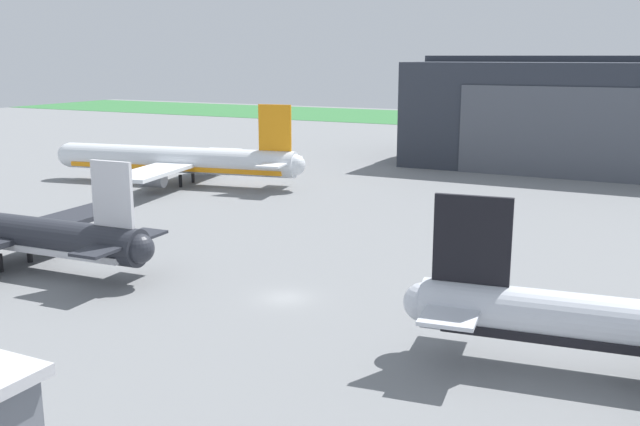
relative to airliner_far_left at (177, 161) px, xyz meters
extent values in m
plane|color=slate|center=(44.14, -42.03, -3.98)|extent=(440.00, 440.00, 0.00)
cube|color=#35743C|center=(44.14, 143.35, -3.94)|extent=(440.00, 56.00, 0.08)
cylinder|color=silver|center=(0.06, 0.01, 0.18)|extent=(41.51, 11.32, 4.28)
sphere|color=silver|center=(-20.33, -3.54, 0.18)|extent=(4.11, 4.11, 4.11)
sphere|color=silver|center=(20.44, 3.56, 0.18)|extent=(3.34, 3.34, 3.34)
cube|color=orange|center=(0.06, 0.01, -1.00)|extent=(38.25, 10.79, 0.75)
cube|color=orange|center=(17.18, 2.99, 5.96)|extent=(5.37, 1.32, 7.27)
cube|color=silver|center=(17.45, 6.28, 0.61)|extent=(4.70, 6.54, 0.28)
cube|color=silver|center=(18.54, -0.01, 0.61)|extent=(4.70, 6.54, 0.28)
cube|color=silver|center=(-0.78, 9.65, -0.36)|extent=(9.43, 17.82, 0.56)
cube|color=silver|center=(2.53, -9.35, -0.36)|extent=(9.43, 17.82, 0.56)
cylinder|color=gray|center=(-1.34, 8.18, -1.83)|extent=(4.41, 3.02, 2.35)
cylinder|color=gray|center=(1.51, -8.15, -1.83)|extent=(4.41, 3.02, 2.35)
cylinder|color=black|center=(-13.81, -2.41, -2.97)|extent=(0.56, 0.56, 2.02)
cylinder|color=black|center=(1.30, 2.51, -2.97)|extent=(0.56, 0.56, 2.02)
cylinder|color=black|center=(2.07, -1.92, -2.97)|extent=(0.56, 0.56, 2.02)
sphere|color=silver|center=(58.80, -47.92, -0.17)|extent=(2.83, 2.83, 2.83)
cube|color=black|center=(62.04, -47.54, 4.73)|extent=(5.31, 1.02, 6.16)
cube|color=silver|center=(61.55, -50.35, 0.19)|extent=(4.24, 5.47, 0.28)
cube|color=silver|center=(60.91, -44.92, 0.19)|extent=(4.24, 5.47, 0.28)
cylinder|color=#282B33|center=(13.58, -46.05, -0.33)|extent=(34.16, 5.30, 3.63)
sphere|color=#282B33|center=(30.58, -45.21, -0.33)|extent=(2.83, 2.83, 2.83)
cube|color=silver|center=(13.58, -46.05, -1.32)|extent=(31.45, 5.20, 0.64)
cube|color=silver|center=(27.86, -45.35, 4.58)|extent=(4.44, 0.62, 6.18)
cube|color=#282B33|center=(28.40, -42.58, 0.04)|extent=(3.31, 5.23, 0.28)
cube|color=#282B33|center=(28.67, -48.05, 0.04)|extent=(3.31, 5.23, 0.28)
cube|color=#282B33|center=(13.85, -37.68, -0.78)|extent=(6.16, 14.95, 0.56)
cylinder|color=gray|center=(13.11, -38.89, -2.08)|extent=(3.55, 2.17, 2.00)
cylinder|color=black|center=(14.85, -44.08, -3.06)|extent=(0.56, 0.56, 1.84)
cylinder|color=black|center=(15.04, -47.89, -3.06)|extent=(0.56, 0.56, 1.84)
camera|label=1|loc=(73.86, -94.56, 17.07)|focal=40.09mm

